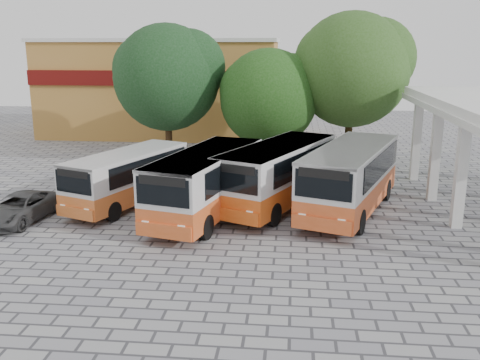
# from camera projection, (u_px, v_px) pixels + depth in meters

# --- Properties ---
(ground) EXTENTS (90.00, 90.00, 0.00)m
(ground) POSITION_uv_depth(u_px,v_px,m) (276.00, 235.00, 22.61)
(ground) COLOR gray
(ground) RESTS_ON ground
(shophouse_block) EXTENTS (20.40, 10.40, 8.30)m
(shophouse_block) POSITION_uv_depth(u_px,v_px,m) (163.00, 87.00, 47.68)
(shophouse_block) COLOR #A97430
(shophouse_block) RESTS_ON ground
(bus_far_left) EXTENTS (4.80, 7.94, 2.68)m
(bus_far_left) POSITION_uv_depth(u_px,v_px,m) (128.00, 175.00, 26.52)
(bus_far_left) COLOR #D36528
(bus_far_left) RESTS_ON ground
(bus_centre_left) EXTENTS (4.62, 8.99, 3.07)m
(bus_centre_left) POSITION_uv_depth(u_px,v_px,m) (207.00, 180.00, 24.61)
(bus_centre_left) COLOR #D35520
(bus_centre_left) RESTS_ON ground
(bus_centre_right) EXTENTS (5.91, 9.24, 3.10)m
(bus_centre_right) POSITION_uv_depth(u_px,v_px,m) (278.00, 171.00, 26.19)
(bus_centre_right) COLOR #D85515
(bus_centre_right) RESTS_ON ground
(bus_far_right) EXTENTS (5.56, 9.44, 3.19)m
(bus_far_right) POSITION_uv_depth(u_px,v_px,m) (351.00, 175.00, 25.26)
(bus_far_right) COLOR #D65523
(bus_far_right) RESTS_ON ground
(tree_left) EXTENTS (7.44, 7.09, 9.23)m
(tree_left) POSITION_uv_depth(u_px,v_px,m) (168.00, 74.00, 35.50)
(tree_left) COLOR #432B16
(tree_left) RESTS_ON ground
(tree_middle) EXTENTS (6.69, 6.37, 7.64)m
(tree_middle) POSITION_uv_depth(u_px,v_px,m) (270.00, 95.00, 34.68)
(tree_middle) COLOR #4A2E1A
(tree_middle) RESTS_ON ground
(tree_right) EXTENTS (7.77, 7.40, 9.94)m
(tree_right) POSITION_uv_depth(u_px,v_px,m) (353.00, 66.00, 34.42)
(tree_right) COLOR #382711
(tree_right) RESTS_ON ground
(parked_car) EXTENTS (2.59, 4.74, 1.26)m
(parked_car) POSITION_uv_depth(u_px,v_px,m) (19.00, 208.00, 24.25)
(parked_car) COLOR #393939
(parked_car) RESTS_ON ground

